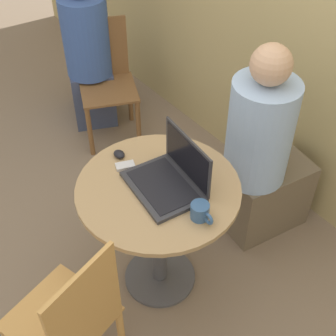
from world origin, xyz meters
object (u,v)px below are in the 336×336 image
object	(u,v)px
laptop	(170,178)
cell_phone	(125,166)
person_seated	(263,161)
chair_empty	(71,322)

from	to	relation	value
laptop	cell_phone	distance (m)	0.26
cell_phone	person_seated	distance (m)	0.83
person_seated	laptop	bearing A→B (deg)	-89.89
person_seated	chair_empty	bearing A→B (deg)	-82.09
cell_phone	chair_empty	size ratio (longest dim) A/B	0.11
laptop	chair_empty	xyz separation A→B (m)	(0.19, -0.67, -0.32)
laptop	cell_phone	size ratio (longest dim) A/B	3.78
laptop	cell_phone	xyz separation A→B (m)	(-0.24, -0.10, -0.04)
laptop	person_seated	distance (m)	0.72
cell_phone	chair_empty	world-z (taller)	chair_empty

